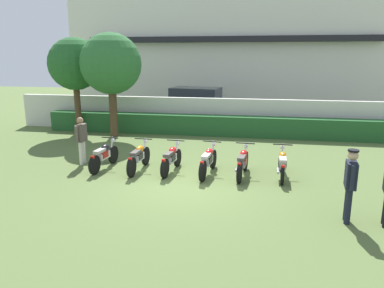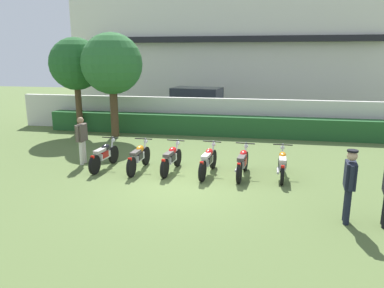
# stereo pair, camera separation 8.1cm
# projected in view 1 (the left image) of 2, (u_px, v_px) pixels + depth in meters

# --- Properties ---
(ground) EXTENTS (60.00, 60.00, 0.00)m
(ground) POSITION_uv_depth(u_px,v_px,m) (183.00, 185.00, 10.63)
(ground) COLOR #566B38
(building) EXTENTS (21.41, 6.50, 8.74)m
(building) POSITION_uv_depth(u_px,v_px,m) (232.00, 45.00, 25.68)
(building) COLOR silver
(building) RESTS_ON ground
(compound_wall) EXTENTS (20.34, 0.30, 1.67)m
(compound_wall) POSITION_uv_depth(u_px,v_px,m) (215.00, 115.00, 17.73)
(compound_wall) COLOR silver
(compound_wall) RESTS_ON ground
(hedge_row) EXTENTS (16.27, 0.70, 0.93)m
(hedge_row) POSITION_uv_depth(u_px,v_px,m) (213.00, 125.00, 17.15)
(hedge_row) COLOR #235628
(hedge_row) RESTS_ON ground
(parked_car) EXTENTS (4.72, 2.60, 1.89)m
(parked_car) POSITION_uv_depth(u_px,v_px,m) (198.00, 104.00, 20.92)
(parked_car) COLOR silver
(parked_car) RESTS_ON ground
(tree_near_inspector) EXTENTS (2.44, 2.44, 4.50)m
(tree_near_inspector) POSITION_uv_depth(u_px,v_px,m) (75.00, 65.00, 17.09)
(tree_near_inspector) COLOR #4C3823
(tree_near_inspector) RESTS_ON ground
(tree_far_side) EXTENTS (2.72, 2.72, 4.67)m
(tree_far_side) POSITION_uv_depth(u_px,v_px,m) (111.00, 64.00, 16.28)
(tree_far_side) COLOR #4C3823
(tree_far_side) RESTS_ON ground
(motorcycle_in_row_0) EXTENTS (0.60, 1.91, 0.97)m
(motorcycle_in_row_0) POSITION_uv_depth(u_px,v_px,m) (104.00, 155.00, 12.07)
(motorcycle_in_row_0) COLOR black
(motorcycle_in_row_0) RESTS_ON ground
(motorcycle_in_row_1) EXTENTS (0.60, 1.96, 0.97)m
(motorcycle_in_row_1) POSITION_uv_depth(u_px,v_px,m) (139.00, 157.00, 11.84)
(motorcycle_in_row_1) COLOR black
(motorcycle_in_row_1) RESTS_ON ground
(motorcycle_in_row_2) EXTENTS (0.60, 1.87, 0.96)m
(motorcycle_in_row_2) POSITION_uv_depth(u_px,v_px,m) (171.00, 158.00, 11.73)
(motorcycle_in_row_2) COLOR black
(motorcycle_in_row_2) RESTS_ON ground
(motorcycle_in_row_3) EXTENTS (0.60, 1.98, 0.97)m
(motorcycle_in_row_3) POSITION_uv_depth(u_px,v_px,m) (208.00, 161.00, 11.47)
(motorcycle_in_row_3) COLOR black
(motorcycle_in_row_3) RESTS_ON ground
(motorcycle_in_row_4) EXTENTS (0.60, 1.89, 0.98)m
(motorcycle_in_row_4) POSITION_uv_depth(u_px,v_px,m) (243.00, 162.00, 11.27)
(motorcycle_in_row_4) COLOR black
(motorcycle_in_row_4) RESTS_ON ground
(motorcycle_in_row_5) EXTENTS (0.60, 1.88, 0.95)m
(motorcycle_in_row_5) POSITION_uv_depth(u_px,v_px,m) (282.00, 164.00, 11.18)
(motorcycle_in_row_5) COLOR black
(motorcycle_in_row_5) RESTS_ON ground
(inspector_person) EXTENTS (0.22, 0.66, 1.64)m
(inspector_person) POSITION_uv_depth(u_px,v_px,m) (81.00, 137.00, 12.46)
(inspector_person) COLOR silver
(inspector_person) RESTS_ON ground
(officer_0) EXTENTS (0.27, 0.67, 1.69)m
(officer_0) POSITION_uv_depth(u_px,v_px,m) (350.00, 180.00, 8.04)
(officer_0) COLOR black
(officer_0) RESTS_ON ground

